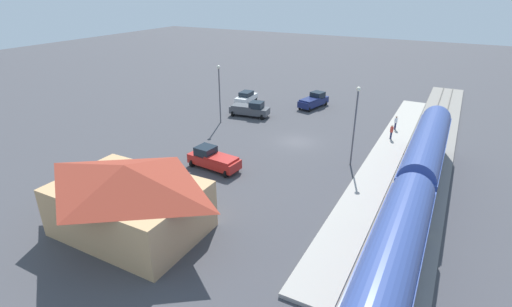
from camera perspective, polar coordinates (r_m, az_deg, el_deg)
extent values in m
plane|color=#424247|center=(44.86, 6.08, 1.75)|extent=(200.00, 200.00, 0.00)
cube|color=gray|center=(42.16, 23.93, -1.66)|extent=(4.80, 70.00, 0.18)
cube|color=#59544C|center=(42.08, 24.93, -1.66)|extent=(0.10, 70.00, 0.12)
cube|color=#59544C|center=(42.12, 23.01, -1.29)|extent=(0.10, 70.00, 0.12)
cube|color=#A8A399|center=(42.44, 18.64, -0.54)|extent=(3.20, 46.00, 0.30)
cube|color=#33478C|center=(37.73, 23.83, -1.13)|extent=(2.90, 16.77, 3.70)
cube|color=red|center=(37.92, 21.59, -1.12)|extent=(0.04, 15.42, 0.36)
cylinder|color=#33478C|center=(37.08, 24.27, 1.32)|extent=(2.75, 16.09, 2.76)
cube|color=#33478C|center=(22.62, 18.88, -18.08)|extent=(2.90, 16.77, 3.70)
cube|color=red|center=(22.94, 15.04, -17.81)|extent=(0.04, 15.42, 0.36)
cylinder|color=#33478C|center=(21.52, 19.51, -14.59)|extent=(2.75, 16.09, 2.76)
cube|color=tan|center=(29.55, -18.22, -7.77)|extent=(10.38, 7.08, 3.78)
pyramid|color=maroon|center=(28.28, -18.91, -3.11)|extent=(11.18, 7.88, 1.60)
cube|color=#4C3323|center=(32.10, -13.53, -6.24)|extent=(1.10, 0.08, 2.10)
cylinder|color=#23284C|center=(50.60, 20.03, 3.88)|extent=(0.22, 0.22, 0.85)
cylinder|color=silver|center=(50.37, 20.15, 4.66)|extent=(0.36, 0.36, 0.62)
sphere|color=tan|center=(50.24, 20.22, 5.13)|extent=(0.24, 0.24, 0.24)
cylinder|color=#23284C|center=(47.19, 19.46, 2.56)|extent=(0.22, 0.22, 0.85)
cylinder|color=#CC3F33|center=(46.95, 19.59, 3.39)|extent=(0.36, 0.36, 0.62)
sphere|color=tan|center=(46.81, 19.66, 3.88)|extent=(0.24, 0.24, 0.24)
cube|color=white|center=(59.73, -1.45, 8.27)|extent=(2.07, 4.59, 0.76)
cube|color=#19232D|center=(59.55, -1.46, 8.91)|extent=(1.73, 2.24, 0.64)
cylinder|color=black|center=(61.64, -1.41, 8.40)|extent=(0.22, 0.68, 0.68)
cylinder|color=black|center=(60.97, -0.05, 8.23)|extent=(0.22, 0.68, 0.68)
cylinder|color=black|center=(58.74, -2.90, 7.59)|extent=(0.22, 0.68, 0.68)
cylinder|color=black|center=(58.03, -1.49, 7.40)|extent=(0.22, 0.68, 0.68)
cube|color=red|center=(37.98, -6.27, -1.12)|extent=(5.56, 2.48, 0.92)
cube|color=#19232D|center=(38.23, -7.51, 0.44)|extent=(1.89, 1.88, 0.84)
cylinder|color=black|center=(38.91, -9.49, -1.43)|extent=(0.22, 0.76, 0.76)
cylinder|color=black|center=(40.05, -7.83, -0.56)|extent=(0.22, 0.76, 0.76)
cylinder|color=black|center=(36.34, -4.48, -3.06)|extent=(0.22, 0.76, 0.76)
cylinder|color=black|center=(37.56, -2.87, -2.07)|extent=(0.22, 0.76, 0.76)
cube|color=red|center=(37.19, -5.18, -0.68)|extent=(3.14, 2.14, 0.20)
cube|color=#47494F|center=(53.29, -0.97, 6.46)|extent=(5.62, 2.71, 0.92)
cube|color=#19232D|center=(52.69, 0.08, 7.26)|extent=(1.96, 1.95, 0.84)
cylinder|color=black|center=(53.52, 1.53, 6.01)|extent=(0.22, 0.76, 0.76)
cylinder|color=black|center=(51.97, 0.92, 5.47)|extent=(0.22, 0.76, 0.76)
cylinder|color=black|center=(54.96, -2.75, 6.48)|extent=(0.22, 0.76, 0.76)
cylinder|color=black|center=(53.45, -3.46, 5.96)|extent=(0.22, 0.76, 0.76)
cube|color=#47494F|center=(53.46, -1.92, 7.13)|extent=(3.21, 2.27, 0.20)
cube|color=navy|center=(57.91, 8.55, 7.63)|extent=(3.19, 5.71, 0.92)
cube|color=#19232D|center=(58.51, 9.17, 8.65)|extent=(2.09, 2.09, 0.84)
cylinder|color=black|center=(60.22, 9.00, 7.77)|extent=(0.22, 0.76, 0.76)
cylinder|color=black|center=(59.35, 10.39, 7.44)|extent=(0.22, 0.76, 0.76)
cylinder|color=black|center=(56.79, 6.57, 6.93)|extent=(0.22, 0.76, 0.76)
cylinder|color=black|center=(55.87, 8.01, 6.56)|extent=(0.22, 0.76, 0.76)
cube|color=navy|center=(57.00, 8.05, 7.98)|extent=(2.52, 3.33, 0.20)
cylinder|color=#515156|center=(38.67, 14.41, 3.51)|extent=(0.16, 0.16, 7.66)
sphere|color=#EAE5C6|center=(37.51, 15.04, 9.26)|extent=(0.44, 0.44, 0.44)
cylinder|color=#515156|center=(50.21, -5.44, 8.51)|extent=(0.16, 0.16, 7.14)
sphere|color=#EAE5C6|center=(49.36, -5.61, 12.71)|extent=(0.44, 0.44, 0.44)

